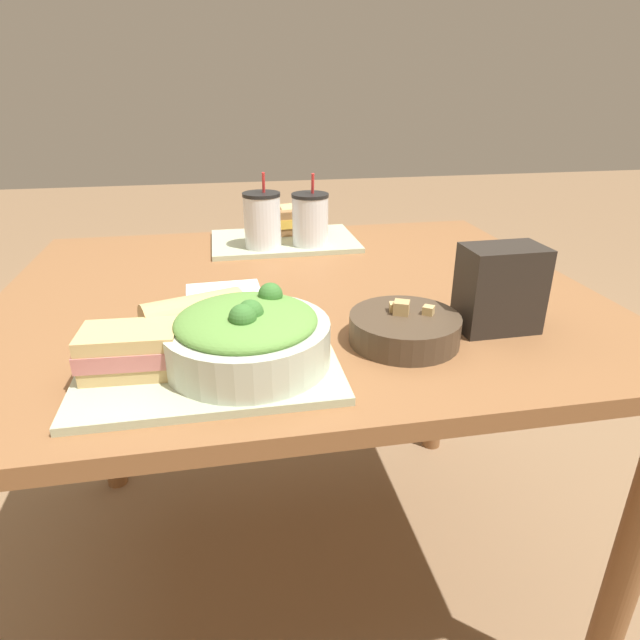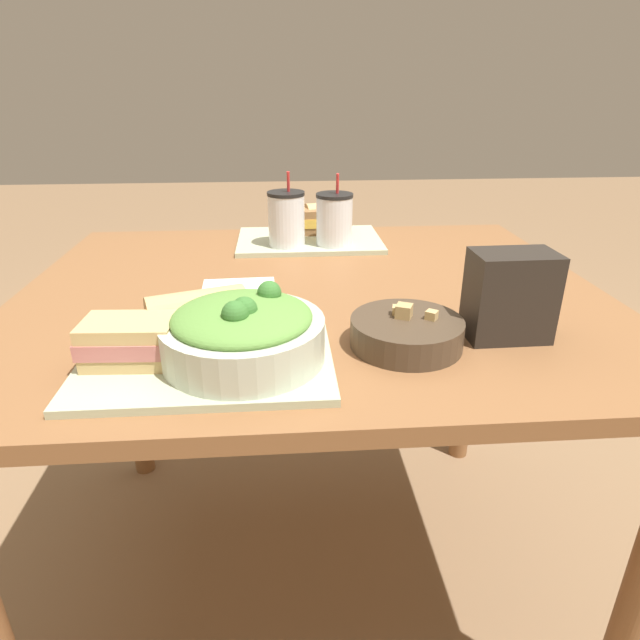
{
  "view_description": "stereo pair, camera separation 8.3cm",
  "coord_description": "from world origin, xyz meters",
  "px_view_note": "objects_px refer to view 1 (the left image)",
  "views": [
    {
      "loc": [
        -0.14,
        -1.0,
        1.16
      ],
      "look_at": [
        -0.0,
        -0.26,
        0.82
      ],
      "focal_mm": 30.0,
      "sensor_mm": 36.0,
      "label": 1
    },
    {
      "loc": [
        -0.06,
        -1.02,
        1.16
      ],
      "look_at": [
        -0.0,
        -0.26,
        0.82
      ],
      "focal_mm": 30.0,
      "sensor_mm": 36.0,
      "label": 2
    }
  ],
  "objects_px": {
    "baguette_far": "(299,216)",
    "napkin_folded": "(223,291)",
    "salad_bowl": "(247,335)",
    "baguette_near": "(196,318)",
    "sandwich_near": "(131,350)",
    "drink_cup_dark": "(262,222)",
    "soup_bowl": "(404,328)",
    "sandwich_far": "(291,220)",
    "drink_cup_red": "(310,221)",
    "chip_bag": "(500,289)"
  },
  "relations": [
    {
      "from": "soup_bowl",
      "to": "sandwich_near",
      "type": "bearing_deg",
      "value": -174.07
    },
    {
      "from": "salad_bowl",
      "to": "baguette_near",
      "type": "bearing_deg",
      "value": 130.56
    },
    {
      "from": "napkin_folded",
      "to": "drink_cup_dark",
      "type": "bearing_deg",
      "value": 68.36
    },
    {
      "from": "baguette_near",
      "to": "drink_cup_dark",
      "type": "xyz_separation_m",
      "value": [
        0.15,
        0.5,
        0.02
      ]
    },
    {
      "from": "baguette_near",
      "to": "drink_cup_red",
      "type": "xyz_separation_m",
      "value": [
        0.27,
        0.5,
        0.02
      ]
    },
    {
      "from": "salad_bowl",
      "to": "napkin_folded",
      "type": "distance_m",
      "value": 0.33
    },
    {
      "from": "drink_cup_red",
      "to": "napkin_folded",
      "type": "relative_size",
      "value": 1.16
    },
    {
      "from": "drink_cup_dark",
      "to": "napkin_folded",
      "type": "relative_size",
      "value": 1.2
    },
    {
      "from": "baguette_far",
      "to": "napkin_folded",
      "type": "bearing_deg",
      "value": 139.89
    },
    {
      "from": "baguette_far",
      "to": "drink_cup_dark",
      "type": "relative_size",
      "value": 0.7
    },
    {
      "from": "soup_bowl",
      "to": "drink_cup_red",
      "type": "distance_m",
      "value": 0.55
    },
    {
      "from": "soup_bowl",
      "to": "drink_cup_dark",
      "type": "bearing_deg",
      "value": 107.96
    },
    {
      "from": "drink_cup_red",
      "to": "sandwich_far",
      "type": "bearing_deg",
      "value": 103.7
    },
    {
      "from": "baguette_far",
      "to": "chip_bag",
      "type": "bearing_deg",
      "value": -173.19
    },
    {
      "from": "sandwich_far",
      "to": "drink_cup_red",
      "type": "relative_size",
      "value": 0.9
    },
    {
      "from": "salad_bowl",
      "to": "baguette_near",
      "type": "xyz_separation_m",
      "value": [
        -0.07,
        0.09,
        -0.01
      ]
    },
    {
      "from": "sandwich_near",
      "to": "napkin_folded",
      "type": "relative_size",
      "value": 0.92
    },
    {
      "from": "soup_bowl",
      "to": "baguette_near",
      "type": "relative_size",
      "value": 1.05
    },
    {
      "from": "salad_bowl",
      "to": "soup_bowl",
      "type": "xyz_separation_m",
      "value": [
        0.25,
        0.05,
        -0.03
      ]
    },
    {
      "from": "soup_bowl",
      "to": "drink_cup_dark",
      "type": "distance_m",
      "value": 0.57
    },
    {
      "from": "salad_bowl",
      "to": "sandwich_near",
      "type": "bearing_deg",
      "value": 178.87
    },
    {
      "from": "soup_bowl",
      "to": "napkin_folded",
      "type": "bearing_deg",
      "value": 134.76
    },
    {
      "from": "sandwich_far",
      "to": "drink_cup_red",
      "type": "distance_m",
      "value": 0.13
    },
    {
      "from": "baguette_far",
      "to": "napkin_folded",
      "type": "relative_size",
      "value": 0.83
    },
    {
      "from": "sandwich_near",
      "to": "drink_cup_red",
      "type": "distance_m",
      "value": 0.68
    },
    {
      "from": "sandwich_near",
      "to": "napkin_folded",
      "type": "height_order",
      "value": "sandwich_near"
    },
    {
      "from": "salad_bowl",
      "to": "drink_cup_dark",
      "type": "relative_size",
      "value": 1.31
    },
    {
      "from": "salad_bowl",
      "to": "sandwich_far",
      "type": "xyz_separation_m",
      "value": [
        0.16,
        0.72,
        -0.01
      ]
    },
    {
      "from": "baguette_near",
      "to": "sandwich_near",
      "type": "bearing_deg",
      "value": 114.69
    },
    {
      "from": "salad_bowl",
      "to": "baguette_near",
      "type": "height_order",
      "value": "salad_bowl"
    },
    {
      "from": "sandwich_far",
      "to": "drink_cup_red",
      "type": "xyz_separation_m",
      "value": [
        0.03,
        -0.13,
        0.03
      ]
    },
    {
      "from": "soup_bowl",
      "to": "sandwich_near",
      "type": "relative_size",
      "value": 1.27
    },
    {
      "from": "salad_bowl",
      "to": "baguette_far",
      "type": "distance_m",
      "value": 0.76
    },
    {
      "from": "sandwich_far",
      "to": "chip_bag",
      "type": "xyz_separation_m",
      "value": [
        0.26,
        -0.65,
        0.03
      ]
    },
    {
      "from": "sandwich_near",
      "to": "baguette_far",
      "type": "distance_m",
      "value": 0.81
    },
    {
      "from": "salad_bowl",
      "to": "drink_cup_red",
      "type": "bearing_deg",
      "value": 72.07
    },
    {
      "from": "sandwich_near",
      "to": "baguette_far",
      "type": "xyz_separation_m",
      "value": [
        0.35,
        0.74,
        0.01
      ]
    },
    {
      "from": "sandwich_near",
      "to": "sandwich_far",
      "type": "xyz_separation_m",
      "value": [
        0.32,
        0.71,
        0.0
      ]
    },
    {
      "from": "salad_bowl",
      "to": "baguette_far",
      "type": "height_order",
      "value": "salad_bowl"
    },
    {
      "from": "chip_bag",
      "to": "baguette_far",
      "type": "bearing_deg",
      "value": 108.09
    },
    {
      "from": "sandwich_near",
      "to": "drink_cup_dark",
      "type": "bearing_deg",
      "value": 71.27
    },
    {
      "from": "sandwich_near",
      "to": "sandwich_far",
      "type": "height_order",
      "value": "same"
    },
    {
      "from": "soup_bowl",
      "to": "chip_bag",
      "type": "relative_size",
      "value": 1.24
    },
    {
      "from": "drink_cup_red",
      "to": "napkin_folded",
      "type": "height_order",
      "value": "drink_cup_red"
    },
    {
      "from": "sandwich_near",
      "to": "napkin_folded",
      "type": "distance_m",
      "value": 0.35
    },
    {
      "from": "salad_bowl",
      "to": "chip_bag",
      "type": "xyz_separation_m",
      "value": [
        0.42,
        0.07,
        0.02
      ]
    },
    {
      "from": "sandwich_far",
      "to": "salad_bowl",
      "type": "bearing_deg",
      "value": -107.96
    },
    {
      "from": "sandwich_near",
      "to": "soup_bowl",
      "type": "bearing_deg",
      "value": 8.94
    },
    {
      "from": "drink_cup_red",
      "to": "napkin_folded",
      "type": "distance_m",
      "value": 0.35
    },
    {
      "from": "sandwich_far",
      "to": "drink_cup_dark",
      "type": "height_order",
      "value": "drink_cup_dark"
    }
  ]
}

